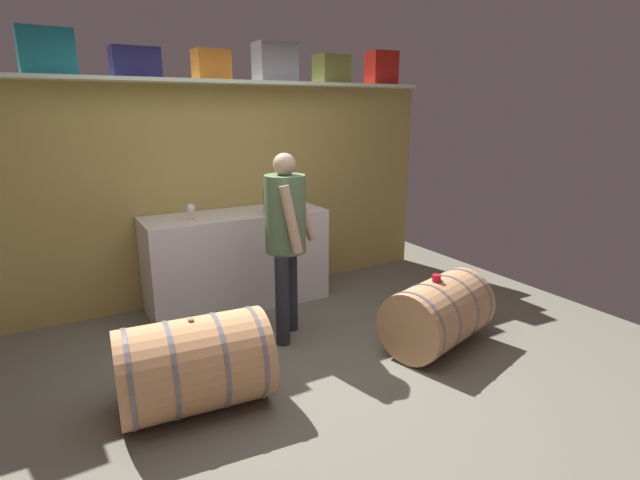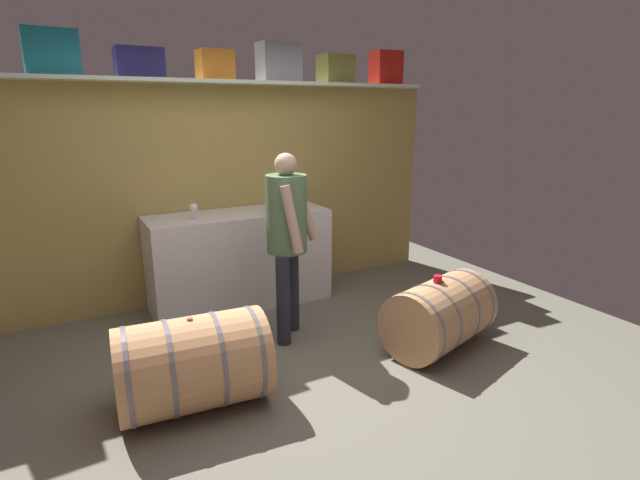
{
  "view_description": "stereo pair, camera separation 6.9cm",
  "coord_description": "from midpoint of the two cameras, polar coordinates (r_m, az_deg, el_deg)",
  "views": [
    {
      "loc": [
        -1.42,
        -2.7,
        1.87
      ],
      "look_at": [
        0.22,
        0.21,
        0.98
      ],
      "focal_mm": 27.46,
      "sensor_mm": 36.0,
      "label": 1
    },
    {
      "loc": [
        -1.36,
        -2.73,
        1.87
      ],
      "look_at": [
        0.22,
        0.21,
        0.98
      ],
      "focal_mm": 27.46,
      "sensor_mm": 36.0,
      "label": 2
    }
  ],
  "objects": [
    {
      "name": "ground_plane",
      "position": [
        3.98,
        -4.48,
        -13.25
      ],
      "size": [
        6.11,
        7.22,
        0.02
      ],
      "primitive_type": "cube",
      "color": "#6A6859"
    },
    {
      "name": "back_wall_panel",
      "position": [
        4.99,
        -11.83,
        5.22
      ],
      "size": [
        4.91,
        0.1,
        2.09
      ],
      "primitive_type": "cube",
      "color": "tan",
      "rests_on": "ground"
    },
    {
      "name": "high_shelf_board",
      "position": [
        4.79,
        -11.99,
        17.59
      ],
      "size": [
        4.51,
        0.4,
        0.03
      ],
      "primitive_type": "cube",
      "color": "silver",
      "rests_on": "back_wall_panel"
    },
    {
      "name": "toolcase_teal",
      "position": [
        4.59,
        -28.45,
        18.68
      ],
      "size": [
        0.41,
        0.29,
        0.35
      ],
      "primitive_type": "cube",
      "rotation": [
        0.0,
        0.0,
        0.06
      ],
      "color": "#187886",
      "rests_on": "high_shelf_board"
    },
    {
      "name": "toolcase_navy",
      "position": [
        4.65,
        -19.9,
        18.87
      ],
      "size": [
        0.4,
        0.22,
        0.25
      ],
      "primitive_type": "cube",
      "rotation": [
        0.0,
        0.0,
        0.03
      ],
      "color": "navy",
      "rests_on": "high_shelf_board"
    },
    {
      "name": "toolcase_orange",
      "position": [
        4.8,
        -11.73,
        19.35
      ],
      "size": [
        0.31,
        0.24,
        0.26
      ],
      "primitive_type": "cube",
      "rotation": [
        0.0,
        0.0,
        0.04
      ],
      "color": "orange",
      "rests_on": "high_shelf_board"
    },
    {
      "name": "toolcase_grey",
      "position": [
        5.03,
        -4.43,
        19.94
      ],
      "size": [
        0.38,
        0.27,
        0.36
      ],
      "primitive_type": "cube",
      "rotation": [
        0.0,
        0.0,
        -0.0
      ],
      "color": "gray",
      "rests_on": "high_shelf_board"
    },
    {
      "name": "toolcase_olive",
      "position": [
        5.32,
        2.23,
        19.28
      ],
      "size": [
        0.35,
        0.26,
        0.28
      ],
      "primitive_type": "cube",
      "rotation": [
        0.0,
        0.0,
        0.06
      ],
      "color": "olive",
      "rests_on": "high_shelf_board"
    },
    {
      "name": "toolcase_red",
      "position": [
        5.67,
        8.05,
        19.24
      ],
      "size": [
        0.31,
        0.26,
        0.35
      ],
      "primitive_type": "cube",
      "rotation": [
        0.0,
        0.0,
        -0.07
      ],
      "color": "red",
      "rests_on": "high_shelf_board"
    },
    {
      "name": "work_cabinet",
      "position": [
        4.83,
        -8.9,
        -2.18
      ],
      "size": [
        1.72,
        0.6,
        0.92
      ],
      "primitive_type": "cube",
      "color": "white",
      "rests_on": "ground"
    },
    {
      "name": "wine_bottle_green",
      "position": [
        4.6,
        -5.45,
        4.73
      ],
      "size": [
        0.07,
        0.07,
        0.32
      ],
      "color": "#2F582E",
      "rests_on": "work_cabinet"
    },
    {
      "name": "wine_glass",
      "position": [
        4.49,
        -14.09,
        3.59
      ],
      "size": [
        0.08,
        0.08,
        0.15
      ],
      "color": "white",
      "rests_on": "work_cabinet"
    },
    {
      "name": "wine_barrel_near",
      "position": [
        4.07,
        14.2,
        -8.43
      ],
      "size": [
        1.01,
        0.79,
        0.57
      ],
      "rotation": [
        0.0,
        0.0,
        0.29
      ],
      "color": "tan",
      "rests_on": "ground"
    },
    {
      "name": "wine_barrel_far",
      "position": [
        3.3,
        -13.99,
        -13.78
      ],
      "size": [
        0.97,
        0.67,
        0.62
      ],
      "rotation": [
        0.0,
        0.0,
        -0.08
      ],
      "color": "tan",
      "rests_on": "ground"
    },
    {
      "name": "tasting_cup",
      "position": [
        3.93,
        14.05,
        -4.41
      ],
      "size": [
        0.07,
        0.07,
        0.05
      ],
      "primitive_type": "cylinder",
      "color": "red",
      "rests_on": "wine_barrel_near"
    },
    {
      "name": "winemaker_pouring",
      "position": [
        3.93,
        -3.3,
        1.43
      ],
      "size": [
        0.48,
        0.49,
        1.54
      ],
      "rotation": [
        0.0,
        0.0,
        -2.28
      ],
      "color": "#262832",
      "rests_on": "ground"
    }
  ]
}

